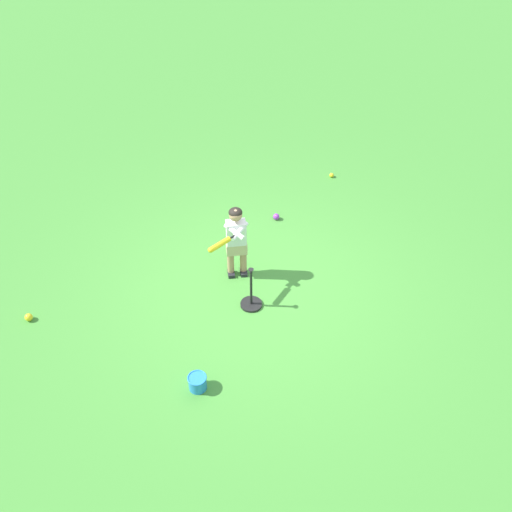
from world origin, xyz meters
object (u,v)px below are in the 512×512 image
batting_tee (251,299)px  toy_bucket (197,382)px  play_ball_near_batter (332,175)px  play_ball_by_bucket (276,217)px  child_batter (235,238)px  play_ball_midfield (29,317)px

batting_tee → toy_bucket: size_ratio=2.87×
play_ball_near_batter → play_ball_by_bucket: (1.48, -0.20, 0.01)m
toy_bucket → child_batter: bearing=-159.8°
batting_tee → child_batter: bearing=-128.5°
child_batter → play_ball_near_batter: 2.88m
play_ball_near_batter → play_ball_midfield: bearing=-19.9°
play_ball_midfield → toy_bucket: (-0.29, 2.39, 0.05)m
child_batter → toy_bucket: (1.77, 0.65, -0.55)m
child_batter → play_ball_by_bucket: child_batter is taller
play_ball_midfield → play_ball_by_bucket: same height
play_ball_midfield → play_ball_near_batter: bearing=160.1°
play_ball_near_batter → play_ball_midfield: play_ball_midfield is taller
batting_tee → toy_bucket: 1.40m
child_batter → play_ball_near_batter: size_ratio=14.47×
play_ball_near_batter → batting_tee: 3.23m
play_ball_midfield → play_ball_by_bucket: 3.75m
play_ball_near_batter → batting_tee: batting_tee is taller
play_ball_by_bucket → child_batter: bearing=7.1°
toy_bucket → play_ball_midfield: bearing=-83.0°
play_ball_midfield → batting_tee: 2.78m
child_batter → play_ball_midfield: (2.06, -1.73, -0.60)m
play_ball_midfield → toy_bucket: size_ratio=0.46×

